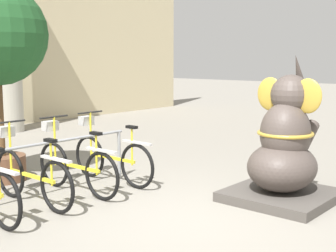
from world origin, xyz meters
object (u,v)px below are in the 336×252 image
(bicycle_1, at_px, (30,174))
(bicycle_2, at_px, (75,164))
(elephant_statue, at_px, (284,150))
(bicycle_3, at_px, (110,156))

(bicycle_1, height_order, bicycle_2, same)
(bicycle_1, xyz_separation_m, elephant_statue, (2.34, -2.39, 0.26))
(bicycle_3, bearing_deg, bicycle_1, -178.50)
(bicycle_2, bearing_deg, bicycle_3, 3.58)
(bicycle_2, distance_m, bicycle_3, 0.72)
(bicycle_1, relative_size, bicycle_3, 1.00)
(bicycle_3, distance_m, elephant_statue, 2.60)
(bicycle_3, bearing_deg, bicycle_2, -176.42)
(bicycle_2, distance_m, elephant_statue, 2.89)
(bicycle_1, relative_size, elephant_statue, 0.87)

